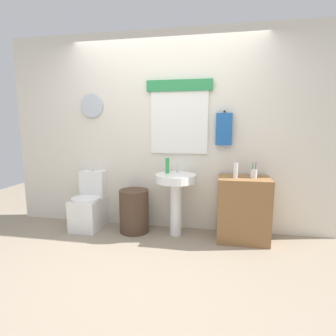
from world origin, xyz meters
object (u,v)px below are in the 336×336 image
object	(u,v)px
soap_bottle	(167,166)
toothbrush_cup	(254,173)
laundry_hamper	(134,211)
wooden_cabinet	(243,209)
lotion_bottle	(236,170)
pedestal_sink	(176,190)
toilet	(90,206)

from	to	relation	value
soap_bottle	toothbrush_cup	size ratio (longest dim) A/B	1.06
laundry_hamper	wooden_cabinet	size ratio (longest dim) A/B	0.72
laundry_hamper	toothbrush_cup	size ratio (longest dim) A/B	3.05
soap_bottle	lotion_bottle	size ratio (longest dim) A/B	1.07
soap_bottle	wooden_cabinet	bearing A→B (deg)	-3.02
pedestal_sink	soap_bottle	size ratio (longest dim) A/B	4.05
toilet	lotion_bottle	world-z (taller)	lotion_bottle
laundry_hamper	pedestal_sink	distance (m)	0.64
toilet	soap_bottle	xyz separation A→B (m)	(1.09, 0.02, 0.59)
lotion_bottle	toothbrush_cup	distance (m)	0.23
soap_bottle	toilet	bearing A→B (deg)	-179.14
toilet	pedestal_sink	xyz separation A→B (m)	(1.21, -0.03, 0.30)
wooden_cabinet	toothbrush_cup	bearing A→B (deg)	10.71
soap_bottle	lotion_bottle	distance (m)	0.85
toothbrush_cup	toilet	bearing A→B (deg)	179.64
lotion_bottle	toothbrush_cup	xyz separation A→B (m)	(0.21, 0.06, -0.04)
soap_bottle	toothbrush_cup	xyz separation A→B (m)	(1.05, -0.03, -0.06)
toothbrush_cup	lotion_bottle	bearing A→B (deg)	-164.28
toilet	laundry_hamper	distance (m)	0.65
laundry_hamper	wooden_cabinet	bearing A→B (deg)	0.00
soap_bottle	lotion_bottle	xyz separation A→B (m)	(0.84, -0.09, -0.02)
pedestal_sink	lotion_bottle	distance (m)	0.77
pedestal_sink	lotion_bottle	size ratio (longest dim) A/B	4.35
toilet	pedestal_sink	distance (m)	1.24
soap_bottle	toothbrush_cup	bearing A→B (deg)	-1.62
toilet	lotion_bottle	xyz separation A→B (m)	(1.93, -0.07, 0.57)
pedestal_sink	wooden_cabinet	bearing A→B (deg)	0.00
pedestal_sink	toothbrush_cup	size ratio (longest dim) A/B	4.29
pedestal_sink	lotion_bottle	xyz separation A→B (m)	(0.72, -0.04, 0.28)
lotion_bottle	toilet	bearing A→B (deg)	177.81
lotion_bottle	wooden_cabinet	bearing A→B (deg)	20.49
toilet	laundry_hamper	size ratio (longest dim) A/B	1.40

